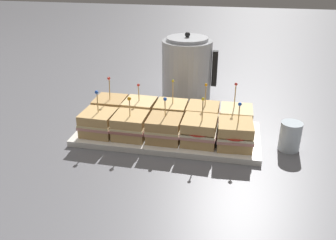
# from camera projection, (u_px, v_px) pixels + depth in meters

# --- Properties ---
(ground_plane) EXTENTS (6.00, 6.00, 0.00)m
(ground_plane) POSITION_uv_depth(u_px,v_px,m) (168.00, 136.00, 1.13)
(ground_plane) COLOR slate
(serving_platter) EXTENTS (0.57, 0.25, 0.02)m
(serving_platter) POSITION_uv_depth(u_px,v_px,m) (168.00, 134.00, 1.13)
(serving_platter) COLOR white
(serving_platter) RESTS_ON ground_plane
(sandwich_front_far_left) EXTENTS (0.11, 0.11, 0.14)m
(sandwich_front_far_left) POSITION_uv_depth(u_px,v_px,m) (99.00, 123.00, 1.10)
(sandwich_front_far_left) COLOR tan
(sandwich_front_far_left) RESTS_ON serving_platter
(sandwich_front_left) EXTENTS (0.10, 0.10, 0.13)m
(sandwich_front_left) POSITION_uv_depth(u_px,v_px,m) (131.00, 126.00, 1.08)
(sandwich_front_left) COLOR tan
(sandwich_front_left) RESTS_ON serving_platter
(sandwich_front_center) EXTENTS (0.10, 0.10, 0.13)m
(sandwich_front_center) POSITION_uv_depth(u_px,v_px,m) (165.00, 128.00, 1.06)
(sandwich_front_center) COLOR tan
(sandwich_front_center) RESTS_ON serving_platter
(sandwich_front_right) EXTENTS (0.11, 0.11, 0.15)m
(sandwich_front_right) POSITION_uv_depth(u_px,v_px,m) (199.00, 131.00, 1.05)
(sandwich_front_right) COLOR tan
(sandwich_front_right) RESTS_ON serving_platter
(sandwich_front_far_right) EXTENTS (0.11, 0.11, 0.14)m
(sandwich_front_far_right) POSITION_uv_depth(u_px,v_px,m) (235.00, 134.00, 1.03)
(sandwich_front_far_right) COLOR tan
(sandwich_front_far_right) RESTS_ON serving_platter
(sandwich_back_far_left) EXTENTS (0.10, 0.10, 0.15)m
(sandwich_back_far_left) POSITION_uv_depth(u_px,v_px,m) (111.00, 109.00, 1.19)
(sandwich_back_far_left) COLOR tan
(sandwich_back_far_left) RESTS_ON serving_platter
(sandwich_back_left) EXTENTS (0.11, 0.11, 0.13)m
(sandwich_back_left) POSITION_uv_depth(u_px,v_px,m) (140.00, 111.00, 1.17)
(sandwich_back_left) COLOR #DBB77A
(sandwich_back_left) RESTS_ON serving_platter
(sandwich_back_center) EXTENTS (0.10, 0.10, 0.15)m
(sandwich_back_center) POSITION_uv_depth(u_px,v_px,m) (171.00, 114.00, 1.15)
(sandwich_back_center) COLOR tan
(sandwich_back_center) RESTS_ON serving_platter
(sandwich_back_right) EXTENTS (0.10, 0.10, 0.15)m
(sandwich_back_right) POSITION_uv_depth(u_px,v_px,m) (203.00, 116.00, 1.14)
(sandwich_back_right) COLOR tan
(sandwich_back_right) RESTS_ON serving_platter
(sandwich_back_far_right) EXTENTS (0.11, 0.11, 0.16)m
(sandwich_back_far_right) POSITION_uv_depth(u_px,v_px,m) (236.00, 119.00, 1.12)
(sandwich_back_far_right) COLOR beige
(sandwich_back_far_right) RESTS_ON serving_platter
(kettle_steel) EXTENTS (0.22, 0.19, 0.26)m
(kettle_steel) POSITION_uv_depth(u_px,v_px,m) (187.00, 69.00, 1.39)
(kettle_steel) COLOR #B7BABF
(kettle_steel) RESTS_ON ground_plane
(drinking_glass) EXTENTS (0.06, 0.06, 0.09)m
(drinking_glass) POSITION_uv_depth(u_px,v_px,m) (290.00, 136.00, 1.04)
(drinking_glass) COLOR silver
(drinking_glass) RESTS_ON ground_plane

